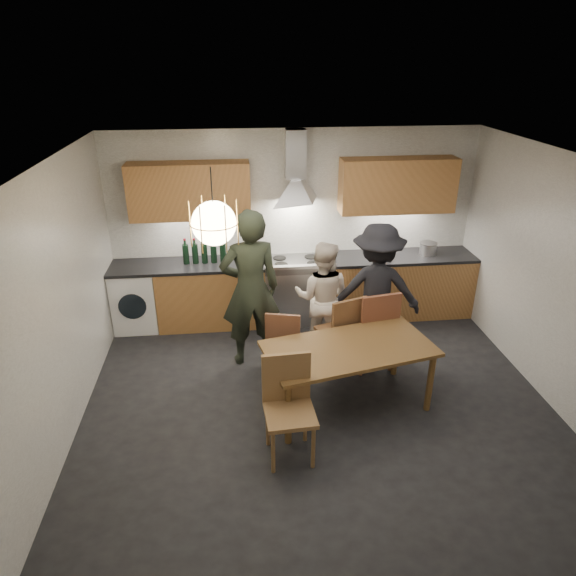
{
  "coord_description": "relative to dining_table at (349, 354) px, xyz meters",
  "views": [
    {
      "loc": [
        -0.82,
        -4.52,
        3.49
      ],
      "look_at": [
        -0.28,
        0.4,
        1.2
      ],
      "focal_mm": 32.0,
      "sensor_mm": 36.0,
      "label": 1
    }
  ],
  "objects": [
    {
      "name": "ground",
      "position": [
        -0.3,
        0.09,
        -0.64
      ],
      "size": [
        5.0,
        5.0,
        0.0
      ],
      "primitive_type": "plane",
      "color": "black",
      "rests_on": "ground"
    },
    {
      "name": "room_shell",
      "position": [
        -0.3,
        0.09,
        1.06
      ],
      "size": [
        5.02,
        4.52,
        2.61
      ],
      "color": "silver",
      "rests_on": "ground"
    },
    {
      "name": "counter_run",
      "position": [
        -0.27,
        2.04,
        -0.19
      ],
      "size": [
        5.0,
        0.62,
        0.9
      ],
      "color": "#C1864A",
      "rests_on": "ground"
    },
    {
      "name": "range_stove",
      "position": [
        -0.3,
        2.03,
        -0.2
      ],
      "size": [
        0.9,
        0.6,
        0.92
      ],
      "color": "silver",
      "rests_on": "ground"
    },
    {
      "name": "wall_fixtures",
      "position": [
        -0.3,
        2.16,
        1.23
      ],
      "size": [
        4.3,
        0.54,
        1.1
      ],
      "color": "tan",
      "rests_on": "ground"
    },
    {
      "name": "pendant_lamp",
      "position": [
        -1.3,
        -0.01,
        1.46
      ],
      "size": [
        0.43,
        0.43,
        0.7
      ],
      "color": "black",
      "rests_on": "ground"
    },
    {
      "name": "dining_table",
      "position": [
        0.0,
        0.0,
        0.0
      ],
      "size": [
        1.87,
        1.22,
        0.73
      ],
      "rotation": [
        0.0,
        0.0,
        0.22
      ],
      "color": "brown",
      "rests_on": "ground"
    },
    {
      "name": "chair_back_left",
      "position": [
        -0.61,
        0.61,
        -0.15
      ],
      "size": [
        0.47,
        0.47,
        0.87
      ],
      "rotation": [
        0.0,
        0.0,
        2.9
      ],
      "color": "brown",
      "rests_on": "ground"
    },
    {
      "name": "chair_back_mid",
      "position": [
        0.09,
        0.66,
        -0.08
      ],
      "size": [
        0.57,
        0.57,
        0.99
      ],
      "rotation": [
        0.0,
        0.0,
        3.48
      ],
      "color": "brown",
      "rests_on": "ground"
    },
    {
      "name": "chair_back_right",
      "position": [
        0.46,
        0.65,
        -0.05
      ],
      "size": [
        0.54,
        0.54,
        1.04
      ],
      "rotation": [
        0.0,
        0.0,
        3.31
      ],
      "color": "brown",
      "rests_on": "ground"
    },
    {
      "name": "chair_front",
      "position": [
        -0.7,
        -0.61,
        -0.07
      ],
      "size": [
        0.48,
        0.48,
        1.0
      ],
      "rotation": [
        0.0,
        0.0,
        0.06
      ],
      "color": "brown",
      "rests_on": "ground"
    },
    {
      "name": "person_left",
      "position": [
        -0.97,
        1.01,
        0.32
      ],
      "size": [
        0.76,
        0.55,
        1.93
      ],
      "primitive_type": "imported",
      "rotation": [
        0.0,
        0.0,
        3.28
      ],
      "color": "black",
      "rests_on": "ground"
    },
    {
      "name": "person_mid",
      "position": [
        -0.08,
        1.19,
        0.08
      ],
      "size": [
        0.84,
        0.74,
        1.45
      ],
      "primitive_type": "imported",
      "rotation": [
        0.0,
        0.0,
        2.82
      ],
      "color": "beige",
      "rests_on": "ground"
    },
    {
      "name": "person_right",
      "position": [
        0.56,
        1.06,
        0.2
      ],
      "size": [
        1.18,
        0.8,
        1.69
      ],
      "primitive_type": "imported",
      "rotation": [
        0.0,
        0.0,
        2.97
      ],
      "color": "black",
      "rests_on": "ground"
    },
    {
      "name": "mixing_bowl",
      "position": [
        0.88,
        1.98,
        0.29
      ],
      "size": [
        0.39,
        0.39,
        0.07
      ],
      "primitive_type": "imported",
      "rotation": [
        0.0,
        0.0,
        0.35
      ],
      "color": "#ACADB0",
      "rests_on": "counter_run"
    },
    {
      "name": "stock_pot",
      "position": [
        1.56,
        2.05,
        0.34
      ],
      "size": [
        0.3,
        0.3,
        0.16
      ],
      "primitive_type": "cylinder",
      "rotation": [
        0.0,
        0.0,
        0.37
      ],
      "color": "silver",
      "rests_on": "counter_run"
    },
    {
      "name": "wine_bottles",
      "position": [
        -1.53,
        2.06,
        0.43
      ],
      "size": [
        0.57,
        0.08,
        0.35
      ],
      "color": "black",
      "rests_on": "counter_run"
    }
  ]
}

